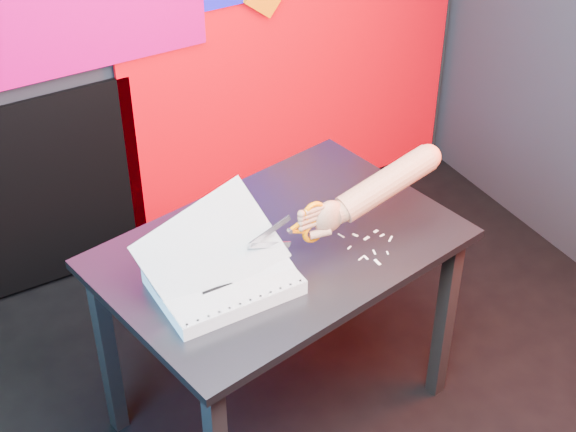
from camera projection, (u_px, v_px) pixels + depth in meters
room at (368, 137)px, 2.14m from camera, size 3.01×3.01×2.71m
backdrop at (165, 48)px, 3.42m from camera, size 2.88×0.05×2.08m
work_table at (279, 270)px, 2.82m from camera, size 1.22×0.92×0.75m
printout_stack at (223, 280)px, 2.58m from camera, size 0.45×0.30×0.30m
scissors at (308, 224)px, 2.63m from camera, size 0.26×0.02×0.15m
hand_forearm at (377, 189)px, 2.71m from camera, size 0.50×0.10×0.19m
paper_clippings at (370, 246)px, 2.76m from camera, size 0.16×0.19×0.00m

